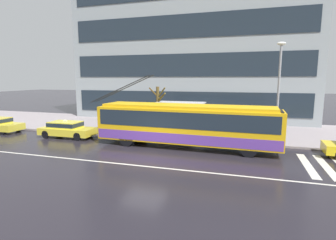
% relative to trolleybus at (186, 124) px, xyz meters
% --- Properties ---
extents(ground_plane, '(160.00, 160.00, 0.00)m').
position_rel_trolleybus_xyz_m(ground_plane, '(-1.76, -3.44, -1.59)').
color(ground_plane, black).
extents(sidewalk_slab, '(80.00, 10.00, 0.14)m').
position_rel_trolleybus_xyz_m(sidewalk_slab, '(-1.76, 6.60, -1.52)').
color(sidewalk_slab, gray).
rests_on(sidewalk_slab, ground_plane).
extents(crosswalk_stripe_edge_near, '(0.44, 4.40, 0.01)m').
position_rel_trolleybus_xyz_m(crosswalk_stripe_edge_near, '(7.18, -1.92, -1.59)').
color(crosswalk_stripe_edge_near, beige).
rests_on(crosswalk_stripe_edge_near, ground_plane).
extents(crosswalk_stripe_inner_a, '(0.44, 4.40, 0.01)m').
position_rel_trolleybus_xyz_m(crosswalk_stripe_inner_a, '(8.08, -1.92, -1.59)').
color(crosswalk_stripe_inner_a, beige).
rests_on(crosswalk_stripe_inner_a, ground_plane).
extents(lane_centre_line, '(72.00, 0.14, 0.01)m').
position_rel_trolleybus_xyz_m(lane_centre_line, '(-1.76, -4.64, -1.59)').
color(lane_centre_line, silver).
rests_on(lane_centre_line, ground_plane).
extents(trolleybus, '(13.46, 2.93, 4.92)m').
position_rel_trolleybus_xyz_m(trolleybus, '(0.00, 0.00, 0.00)').
color(trolleybus, '#ECAD13').
rests_on(trolleybus, ground_plane).
extents(taxi_queued_behind_bus, '(4.39, 1.81, 1.39)m').
position_rel_trolleybus_xyz_m(taxi_queued_behind_bus, '(-9.77, 0.18, -0.89)').
color(taxi_queued_behind_bus, yellow).
rests_on(taxi_queued_behind_bus, ground_plane).
extents(bus_shelter, '(3.90, 1.82, 2.60)m').
position_rel_trolleybus_xyz_m(bus_shelter, '(-1.30, 3.87, 0.51)').
color(bus_shelter, gray).
rests_on(bus_shelter, sidewalk_slab).
extents(pedestrian_at_shelter, '(0.50, 0.50, 1.72)m').
position_rel_trolleybus_xyz_m(pedestrian_at_shelter, '(4.33, 4.43, -0.43)').
color(pedestrian_at_shelter, '#27314F').
rests_on(pedestrian_at_shelter, sidewalk_slab).
extents(pedestrian_approaching_curb, '(1.23, 1.23, 2.03)m').
position_rel_trolleybus_xyz_m(pedestrian_approaching_curb, '(-3.39, 3.81, 0.22)').
color(pedestrian_approaching_curb, '#584848').
rests_on(pedestrian_approaching_curb, sidewalk_slab).
extents(pedestrian_walking_past, '(1.13, 1.13, 2.02)m').
position_rel_trolleybus_xyz_m(pedestrian_walking_past, '(1.65, 2.88, 0.20)').
color(pedestrian_walking_past, '#454740').
rests_on(pedestrian_walking_past, sidewalk_slab).
extents(street_lamp, '(0.60, 0.32, 6.99)m').
position_rel_trolleybus_xyz_m(street_lamp, '(5.97, 2.76, 2.66)').
color(street_lamp, gray).
rests_on(street_lamp, sidewalk_slab).
extents(street_tree_bare, '(1.59, 0.89, 3.85)m').
position_rel_trolleybus_xyz_m(street_tree_bare, '(-3.18, 3.41, 0.71)').
color(street_tree_bare, brown).
rests_on(street_tree_bare, sidewalk_slab).
extents(office_tower_corner_left, '(26.63, 14.29, 19.89)m').
position_rel_trolleybus_xyz_m(office_tower_corner_left, '(-2.55, 16.78, 8.36)').
color(office_tower_corner_left, '#8F989D').
rests_on(office_tower_corner_left, ground_plane).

